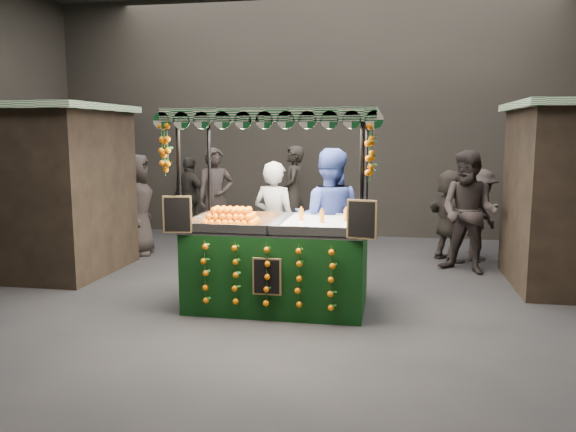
# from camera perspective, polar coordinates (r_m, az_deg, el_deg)

# --- Properties ---
(ground) EXTENTS (12.00, 12.00, 0.00)m
(ground) POSITION_cam_1_polar(r_m,az_deg,el_deg) (7.44, 0.10, -8.62)
(ground) COLOR black
(ground) RESTS_ON ground
(market_hall) EXTENTS (12.10, 10.10, 5.05)m
(market_hall) POSITION_cam_1_polar(r_m,az_deg,el_deg) (7.22, 0.11, 18.01)
(market_hall) COLOR black
(market_hall) RESTS_ON ground
(neighbour_stall_left) EXTENTS (3.00, 2.20, 2.60)m
(neighbour_stall_left) POSITION_cam_1_polar(r_m,az_deg,el_deg) (9.84, -24.85, 2.54)
(neighbour_stall_left) COLOR black
(neighbour_stall_left) RESTS_ON ground
(juice_stall) EXTENTS (2.52, 1.48, 2.44)m
(juice_stall) POSITION_cam_1_polar(r_m,az_deg,el_deg) (7.05, -1.04, -3.20)
(juice_stall) COLOR black
(juice_stall) RESTS_ON ground
(vendor_grey) EXTENTS (0.75, 0.60, 1.78)m
(vendor_grey) POSITION_cam_1_polar(r_m,az_deg,el_deg) (8.09, -1.36, -0.77)
(vendor_grey) COLOR slate
(vendor_grey) RESTS_ON ground
(vendor_blue) EXTENTS (0.96, 0.75, 1.97)m
(vendor_blue) POSITION_cam_1_polar(r_m,az_deg,el_deg) (7.76, 4.08, -0.48)
(vendor_blue) COLOR navy
(vendor_blue) RESTS_ON ground
(shopper_0) EXTENTS (0.82, 0.73, 1.90)m
(shopper_0) POSITION_cam_1_polar(r_m,az_deg,el_deg) (10.77, -7.26, 1.75)
(shopper_0) COLOR #2B2423
(shopper_0) RESTS_ON ground
(shopper_1) EXTENTS (1.16, 1.08, 1.91)m
(shopper_1) POSITION_cam_1_polar(r_m,az_deg,el_deg) (9.23, 17.67, 0.37)
(shopper_1) COLOR black
(shopper_1) RESTS_ON ground
(shopper_2) EXTENTS (1.06, 0.85, 1.68)m
(shopper_2) POSITION_cam_1_polar(r_m,az_deg,el_deg) (12.19, -9.77, 1.94)
(shopper_2) COLOR #292621
(shopper_2) RESTS_ON ground
(shopper_3) EXTENTS (1.02, 1.17, 1.57)m
(shopper_3) POSITION_cam_1_polar(r_m,az_deg,el_deg) (10.14, 18.67, 0.04)
(shopper_3) COLOR #282221
(shopper_3) RESTS_ON ground
(shopper_4) EXTENTS (1.12, 1.03, 1.93)m
(shopper_4) POSITION_cam_1_polar(r_m,az_deg,el_deg) (12.29, -16.40, 2.36)
(shopper_4) COLOR black
(shopper_4) RESTS_ON ground
(shopper_5) EXTENTS (1.14, 1.48, 1.56)m
(shopper_5) POSITION_cam_1_polar(r_m,az_deg,el_deg) (10.03, 15.93, 0.05)
(shopper_5) COLOR #2E2925
(shopper_5) RESTS_ON ground
(shopper_6) EXTENTS (0.55, 0.76, 1.92)m
(shopper_6) POSITION_cam_1_polar(r_m,az_deg,el_deg) (11.25, 0.50, 2.16)
(shopper_6) COLOR black
(shopper_6) RESTS_ON ground
(shopper_7) EXTENTS (0.75, 0.98, 1.80)m
(shopper_7) POSITION_cam_1_polar(r_m,az_deg,el_deg) (10.48, -14.88, 1.09)
(shopper_7) COLOR #2A2422
(shopper_7) RESTS_ON ground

